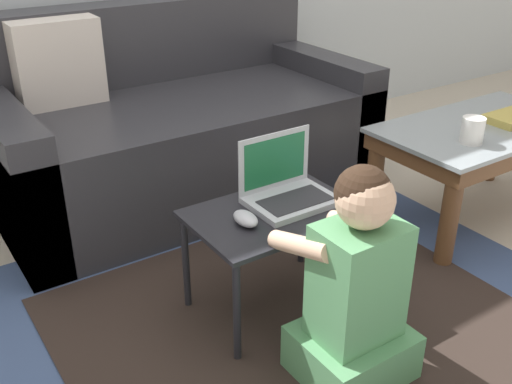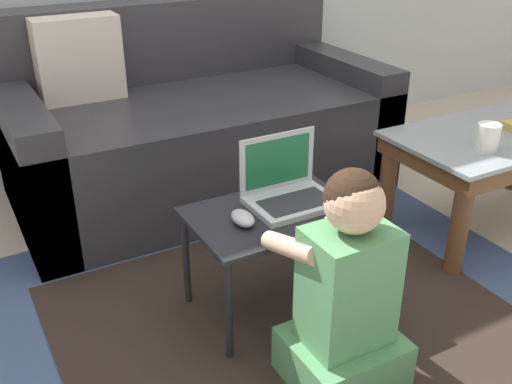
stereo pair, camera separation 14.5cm
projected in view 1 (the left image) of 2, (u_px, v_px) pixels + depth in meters
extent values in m
plane|color=beige|center=(274.00, 331.00, 1.97)|extent=(16.00, 16.00, 0.00)
cube|color=#3D517A|center=(308.00, 336.00, 1.94)|extent=(2.02, 1.96, 0.01)
cube|color=#2D231E|center=(308.00, 335.00, 1.94)|extent=(1.45, 1.41, 0.00)
cube|color=#2D2D33|center=(183.00, 145.00, 2.80)|extent=(1.70, 0.90, 0.47)
cube|color=#2D2D33|center=(144.00, 41.00, 2.88)|extent=(1.70, 0.20, 0.37)
cube|color=#2D2D33|center=(11.00, 173.00, 2.40)|extent=(0.16, 0.90, 0.58)
cube|color=#2D2D33|center=(312.00, 106.00, 3.16)|extent=(0.16, 0.90, 0.58)
cube|color=beige|center=(58.00, 63.00, 2.52)|extent=(0.36, 0.14, 0.36)
cube|color=gray|center=(484.00, 126.00, 2.49)|extent=(0.92, 0.51, 0.02)
cube|color=brown|center=(482.00, 136.00, 2.51)|extent=(0.88, 0.49, 0.07)
cylinder|color=brown|center=(450.00, 217.00, 2.24)|extent=(0.07, 0.07, 0.42)
cylinder|color=brown|center=(375.00, 179.00, 2.54)|extent=(0.07, 0.07, 0.42)
cylinder|color=brown|center=(494.00, 140.00, 2.94)|extent=(0.07, 0.07, 0.42)
cube|color=black|center=(274.00, 214.00, 1.93)|extent=(0.54, 0.37, 0.02)
cylinder|color=black|center=(237.00, 313.00, 1.77)|extent=(0.02, 0.02, 0.36)
cylinder|color=black|center=(361.00, 262.00, 2.02)|extent=(0.02, 0.02, 0.36)
cylinder|color=black|center=(186.00, 263.00, 2.01)|extent=(0.02, 0.02, 0.36)
cylinder|color=black|center=(302.00, 223.00, 2.26)|extent=(0.02, 0.02, 0.36)
cube|color=#B7BCC6|center=(292.00, 201.00, 1.97)|extent=(0.28, 0.21, 0.02)
cube|color=#28282D|center=(295.00, 200.00, 1.95)|extent=(0.23, 0.12, 0.00)
cube|color=#B7BCC6|center=(274.00, 161.00, 2.00)|extent=(0.28, 0.01, 0.20)
cube|color=#196038|center=(275.00, 161.00, 1.99)|extent=(0.24, 0.00, 0.16)
ellipsoid|color=#B2B7C1|center=(246.00, 219.00, 1.84)|extent=(0.06, 0.10, 0.04)
cube|color=#518E5B|center=(351.00, 353.00, 1.76)|extent=(0.31, 0.28, 0.16)
cube|color=#518E5B|center=(358.00, 282.00, 1.65)|extent=(0.24, 0.18, 0.35)
sphere|color=tan|center=(365.00, 200.00, 1.54)|extent=(0.16, 0.16, 0.16)
sphere|color=black|center=(363.00, 193.00, 1.54)|extent=(0.15, 0.15, 0.15)
cylinder|color=tan|center=(301.00, 246.00, 1.64)|extent=(0.06, 0.26, 0.13)
cylinder|color=tan|center=(360.00, 224.00, 1.75)|extent=(0.06, 0.26, 0.13)
cylinder|color=white|center=(472.00, 130.00, 2.28)|extent=(0.09, 0.09, 0.10)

